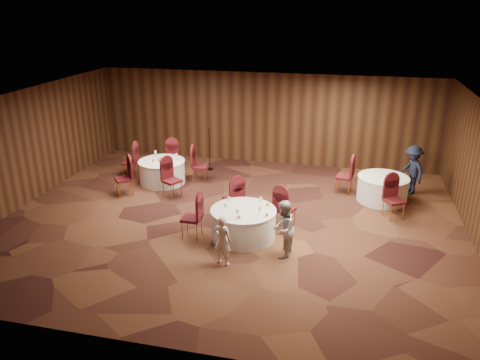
% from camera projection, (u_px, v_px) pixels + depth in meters
% --- Properties ---
extents(ground, '(12.00, 12.00, 0.00)m').
position_uv_depth(ground, '(231.00, 220.00, 12.46)').
color(ground, black).
rests_on(ground, ground).
extents(room_shell, '(12.00, 12.00, 12.00)m').
position_uv_depth(room_shell, '(230.00, 150.00, 11.76)').
color(room_shell, silver).
rests_on(room_shell, ground).
extents(table_main, '(1.61, 1.61, 0.74)m').
position_uv_depth(table_main, '(243.00, 223.00, 11.46)').
color(table_main, silver).
rests_on(table_main, ground).
extents(table_left, '(1.47, 1.47, 0.74)m').
position_uv_depth(table_left, '(162.00, 172.00, 14.93)').
color(table_left, silver).
rests_on(table_left, ground).
extents(table_right, '(1.45, 1.45, 0.74)m').
position_uv_depth(table_right, '(382.00, 189.00, 13.58)').
color(table_right, silver).
rests_on(table_right, ground).
extents(chairs_main, '(2.75, 2.03, 1.00)m').
position_uv_depth(chairs_main, '(237.00, 208.00, 12.00)').
color(chairs_main, '#420D15').
rests_on(chairs_main, ground).
extents(chairs_left, '(2.97, 3.05, 1.00)m').
position_uv_depth(chairs_left, '(160.00, 168.00, 14.86)').
color(chairs_left, '#420D15').
rests_on(chairs_left, ground).
extents(chairs_right, '(2.00, 2.23, 1.00)m').
position_uv_depth(chairs_right, '(368.00, 188.00, 13.31)').
color(chairs_right, '#420D15').
rests_on(chairs_right, ground).
extents(tabletop_main, '(1.15, 1.01, 0.22)m').
position_uv_depth(tabletop_main, '(249.00, 208.00, 11.18)').
color(tabletop_main, silver).
rests_on(tabletop_main, table_main).
extents(tabletop_left, '(0.85, 0.86, 0.22)m').
position_uv_depth(tabletop_left, '(162.00, 158.00, 14.77)').
color(tabletop_left, silver).
rests_on(tabletop_left, table_left).
extents(tabletop_right, '(0.08, 0.08, 0.22)m').
position_uv_depth(tabletop_right, '(392.00, 175.00, 13.12)').
color(tabletop_right, silver).
rests_on(tabletop_right, table_right).
extents(mic_stand, '(0.24, 0.24, 1.46)m').
position_uv_depth(mic_stand, '(210.00, 158.00, 16.11)').
color(mic_stand, black).
rests_on(mic_stand, ground).
extents(woman_a, '(0.49, 0.39, 1.17)m').
position_uv_depth(woman_a, '(223.00, 240.00, 10.20)').
color(woman_a, silver).
rests_on(woman_a, ground).
extents(woman_b, '(0.57, 0.70, 1.35)m').
position_uv_depth(woman_b, '(283.00, 229.00, 10.52)').
color(woman_b, '#AAAAAF').
rests_on(woman_b, ground).
extents(man_c, '(0.93, 1.11, 1.49)m').
position_uv_depth(man_c, '(412.00, 170.00, 14.00)').
color(man_c, black).
rests_on(man_c, ground).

